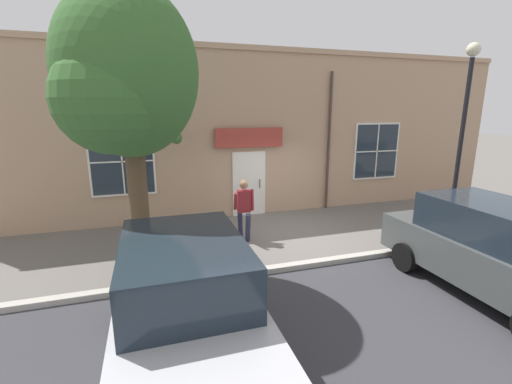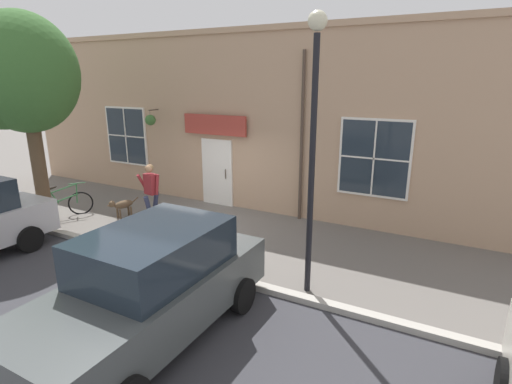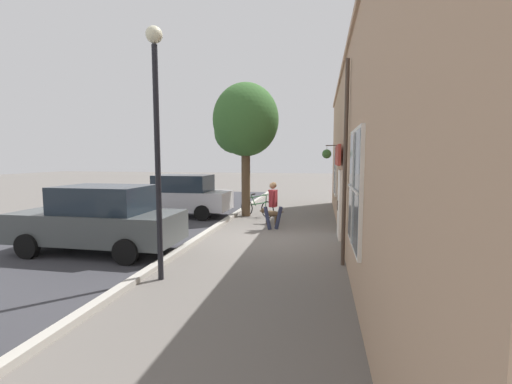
# 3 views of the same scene
# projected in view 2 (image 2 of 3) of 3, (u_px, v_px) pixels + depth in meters

# --- Properties ---
(ground_plane) EXTENTS (90.00, 90.00, 0.00)m
(ground_plane) POSITION_uv_depth(u_px,v_px,m) (193.00, 229.00, 10.78)
(ground_plane) COLOR #66605B
(storefront_facade) EXTENTS (0.95, 18.00, 5.31)m
(storefront_facade) POSITION_uv_depth(u_px,v_px,m) (236.00, 122.00, 12.04)
(storefront_facade) COLOR tan
(storefront_facade) RESTS_ON ground_plane
(pedestrian_walking) EXTENTS (0.68, 0.59, 1.65)m
(pedestrian_walking) POSITION_uv_depth(u_px,v_px,m) (151.00, 187.00, 11.13)
(pedestrian_walking) COLOR #282D47
(pedestrian_walking) RESTS_ON ground_plane
(dog_on_leash) EXTENTS (0.97, 0.39, 0.61)m
(dog_on_leash) POSITION_uv_depth(u_px,v_px,m) (122.00, 205.00, 11.51)
(dog_on_leash) COLOR brown
(dog_on_leash) RESTS_ON ground_plane
(street_tree_by_curb) EXTENTS (2.80, 2.48, 5.56)m
(street_tree_by_curb) POSITION_uv_depth(u_px,v_px,m) (20.00, 79.00, 10.12)
(street_tree_by_curb) COLOR brown
(street_tree_by_curb) RESTS_ON ground_plane
(leaning_bicycle) EXTENTS (1.57, 0.83, 1.01)m
(leaning_bicycle) POSITION_uv_depth(u_px,v_px,m) (62.00, 205.00, 11.55)
(leaning_bicycle) COLOR black
(leaning_bicycle) RESTS_ON ground_plane
(parked_car_mid_block) EXTENTS (4.31, 1.95, 1.75)m
(parked_car_mid_block) POSITION_uv_depth(u_px,v_px,m) (150.00, 286.00, 6.05)
(parked_car_mid_block) COLOR #474C4C
(parked_car_mid_block) RESTS_ON ground_plane
(street_lamp) EXTENTS (0.32, 0.32, 4.96)m
(street_lamp) POSITION_uv_depth(u_px,v_px,m) (314.00, 120.00, 6.78)
(street_lamp) COLOR black
(street_lamp) RESTS_ON ground_plane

